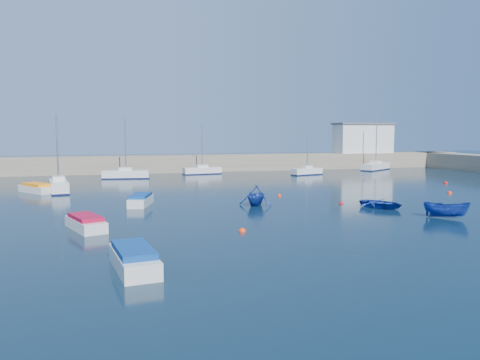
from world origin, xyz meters
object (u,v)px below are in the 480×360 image
object	(u,v)px
motorboat_2	(37,188)
dinghy_left	(256,195)
sailboat_5	(126,174)
dinghy_right	(446,210)
harbor_office	(363,139)
dinghy_center	(381,203)
sailboat_8	(376,166)
motorboat_0	(86,223)
motorboat_1	(141,200)
motorboat_3	(134,259)
sailboat_3	(59,186)
sailboat_7	(307,171)
sailboat_6	(202,170)

from	to	relation	value
motorboat_2	dinghy_left	distance (m)	23.96
sailboat_5	motorboat_2	size ratio (longest dim) A/B	1.71
dinghy_left	dinghy_right	bearing A→B (deg)	-6.11
harbor_office	dinghy_center	bearing A→B (deg)	-118.65
sailboat_8	dinghy_center	distance (m)	41.05
motorboat_0	dinghy_right	distance (m)	25.10
motorboat_1	dinghy_left	size ratio (longest dim) A/B	1.30
motorboat_0	dinghy_center	xyz separation A→B (m)	(23.01, 2.41, -0.07)
motorboat_2	motorboat_3	bearing A→B (deg)	-110.79
sailboat_3	sailboat_5	size ratio (longest dim) A/B	0.99
dinghy_right	harbor_office	bearing A→B (deg)	17.25
harbor_office	motorboat_0	size ratio (longest dim) A/B	2.25
sailboat_7	sailboat_3	bearing A→B (deg)	92.16
motorboat_1	dinghy_left	xyz separation A→B (m)	(9.45, -2.56, 0.40)
sailboat_8	motorboat_2	world-z (taller)	sailboat_8
motorboat_3	sailboat_8	bearing A→B (deg)	41.17
sailboat_6	motorboat_1	xyz separation A→B (m)	(-11.00, -28.38, -0.10)
harbor_office	motorboat_1	bearing A→B (deg)	-140.59
sailboat_8	dinghy_left	distance (m)	43.58
sailboat_5	motorboat_2	bearing A→B (deg)	152.37
sailboat_7	dinghy_center	size ratio (longest dim) A/B	1.84
sailboat_8	dinghy_left	size ratio (longest dim) A/B	2.79
sailboat_3	sailboat_8	bearing A→B (deg)	10.99
motorboat_0	sailboat_7	bearing A→B (deg)	27.88
sailboat_5	dinghy_center	bearing A→B (deg)	-139.34
sailboat_5	motorboat_2	world-z (taller)	sailboat_5
motorboat_1	motorboat_0	bearing A→B (deg)	-97.15
sailboat_5	sailboat_6	distance (m)	11.91
dinghy_right	motorboat_1	bearing A→B (deg)	100.75
dinghy_center	motorboat_0	bearing A→B (deg)	156.13
sailboat_5	dinghy_left	xyz separation A→B (m)	(9.69, -27.02, 0.25)
sailboat_3	sailboat_6	world-z (taller)	sailboat_3
sailboat_6	motorboat_3	distance (m)	49.07
dinghy_center	dinghy_left	xyz separation A→B (m)	(-9.46, 4.27, 0.49)
sailboat_8	dinghy_right	xyz separation A→B (m)	(-19.50, -40.37, -0.00)
sailboat_7	dinghy_center	xyz separation A→B (m)	(-6.66, -29.76, -0.17)
harbor_office	sailboat_3	size ratio (longest dim) A/B	1.24
sailboat_5	sailboat_3	bearing A→B (deg)	159.58
sailboat_3	sailboat_7	size ratio (longest dim) A/B	1.22
harbor_office	sailboat_6	world-z (taller)	harbor_office
dinghy_left	sailboat_5	bearing A→B (deg)	143.83
harbor_office	dinghy_left	bearing A→B (deg)	-131.06
sailboat_5	motorboat_2	xyz separation A→B (m)	(-9.50, -12.69, -0.15)
motorboat_3	dinghy_center	size ratio (longest dim) A/B	1.31
motorboat_2	dinghy_center	xyz separation A→B (m)	(28.65, -18.61, -0.08)
sailboat_7	sailboat_8	size ratio (longest dim) A/B	0.73
sailboat_6	sailboat_8	world-z (taller)	sailboat_8
motorboat_1	sailboat_8	bearing A→B (deg)	51.72
dinghy_center	sailboat_3	bearing A→B (deg)	115.41
dinghy_right	sailboat_3	bearing A→B (deg)	91.21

